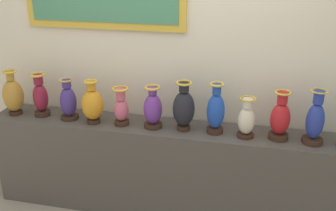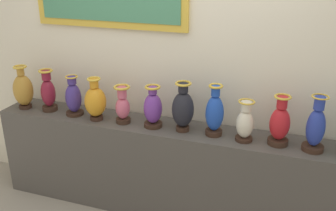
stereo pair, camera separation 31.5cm
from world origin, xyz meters
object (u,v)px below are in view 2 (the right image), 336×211
object	(u,v)px
vase_burgundy	(48,92)
vase_rose	(123,106)
vase_ochre	(23,90)
vase_crimson	(280,124)
vase_cobalt	(316,128)
vase_sapphire	(215,113)
vase_ivory	(245,123)
vase_indigo	(73,98)
vase_onyx	(183,108)
vase_amber	(95,101)
vase_violet	(153,108)

from	to	relation	value
vase_burgundy	vase_rose	xyz separation A→B (m)	(0.77, -0.03, -0.02)
vase_ochre	vase_crimson	bearing A→B (deg)	0.58
vase_cobalt	vase_sapphire	bearing A→B (deg)	178.81
vase_ivory	vase_crimson	world-z (taller)	vase_crimson
vase_indigo	vase_onyx	size ratio (longest dim) A/B	0.87
vase_indigo	vase_onyx	distance (m)	1.03
vase_ochre	vase_amber	size ratio (longest dim) A/B	1.07
vase_cobalt	vase_crimson	bearing A→B (deg)	176.48
vase_rose	vase_amber	bearing A→B (deg)	-175.08
vase_violet	vase_sapphire	distance (m)	0.52
vase_rose	vase_sapphire	size ratio (longest dim) A/B	0.79
vase_violet	vase_sapphire	xyz separation A→B (m)	(0.52, 0.01, 0.02)
vase_onyx	vase_sapphire	world-z (taller)	vase_sapphire
vase_ochre	vase_burgundy	bearing A→B (deg)	6.11
vase_ochre	vase_sapphire	size ratio (longest dim) A/B	0.97
vase_violet	vase_crimson	world-z (taller)	vase_crimson
vase_violet	vase_indigo	bearing A→B (deg)	179.54
vase_rose	vase_crimson	distance (m)	1.30
vase_cobalt	vase_burgundy	bearing A→B (deg)	179.52
vase_rose	vase_sapphire	distance (m)	0.80
vase_indigo	vase_ochre	bearing A→B (deg)	-178.28
vase_ochre	vase_violet	xyz separation A→B (m)	(1.30, 0.01, -0.02)
vase_rose	vase_violet	xyz separation A→B (m)	(0.27, 0.01, 0.01)
vase_violet	vase_ivory	xyz separation A→B (m)	(0.77, -0.01, -0.01)
vase_indigo	vase_rose	size ratio (longest dim) A/B	1.09
vase_rose	vase_cobalt	size ratio (longest dim) A/B	0.78
vase_sapphire	vase_amber	bearing A→B (deg)	-177.54
vase_onyx	vase_ivory	world-z (taller)	vase_onyx
vase_burgundy	vase_sapphire	xyz separation A→B (m)	(1.56, -0.00, 0.01)
vase_indigo	vase_violet	bearing A→B (deg)	-0.46
vase_sapphire	vase_crimson	distance (m)	0.50
vase_violet	vase_crimson	size ratio (longest dim) A/B	0.92
vase_rose	vase_crimson	xyz separation A→B (m)	(1.30, 0.02, 0.02)
vase_indigo	vase_onyx	world-z (taller)	vase_onyx
vase_amber	vase_sapphire	size ratio (longest dim) A/B	0.90
vase_indigo	vase_violet	distance (m)	0.77
vase_amber	vase_rose	world-z (taller)	vase_amber
vase_onyx	vase_amber	bearing A→B (deg)	-177.31
vase_ochre	vase_amber	xyz separation A→B (m)	(0.77, -0.02, -0.01)
vase_amber	vase_cobalt	size ratio (longest dim) A/B	0.89
vase_burgundy	vase_crimson	distance (m)	2.07
vase_crimson	vase_cobalt	distance (m)	0.25
vase_amber	vase_crimson	size ratio (longest dim) A/B	0.97
vase_sapphire	vase_crimson	size ratio (longest dim) A/B	1.07
vase_indigo	vase_amber	world-z (taller)	vase_amber
vase_ivory	vase_onyx	bearing A→B (deg)	178.30
vase_burgundy	vase_rose	distance (m)	0.77
vase_ivory	vase_crimson	xyz separation A→B (m)	(0.26, 0.02, 0.02)
vase_ochre	vase_ivory	bearing A→B (deg)	0.02
vase_ochre	vase_sapphire	distance (m)	1.82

